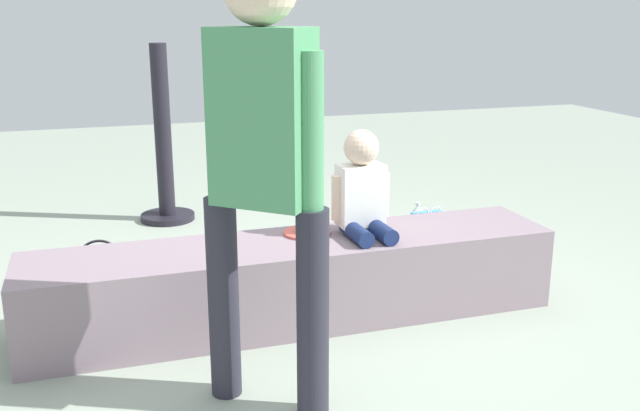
{
  "coord_description": "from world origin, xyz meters",
  "views": [
    {
      "loc": [
        -0.84,
        -2.93,
        1.39
      ],
      "look_at": [
        0.01,
        -0.31,
        0.63
      ],
      "focal_mm": 40.07,
      "sensor_mm": 36.0,
      "label": 1
    }
  ],
  "objects": [
    {
      "name": "ground_plane",
      "position": [
        0.0,
        0.0,
        0.0
      ],
      "size": [
        12.0,
        12.0,
        0.0
      ],
      "primitive_type": "plane",
      "color": "#939F8F"
    },
    {
      "name": "concrete_ledge",
      "position": [
        0.0,
        0.0,
        0.19
      ],
      "size": [
        2.4,
        0.47,
        0.38
      ],
      "primitive_type": "cube",
      "color": "gray",
      "rests_on": "ground_plane"
    },
    {
      "name": "child_seated",
      "position": [
        0.32,
        0.02,
        0.59
      ],
      "size": [
        0.28,
        0.32,
        0.48
      ],
      "color": "navy",
      "rests_on": "concrete_ledge"
    },
    {
      "name": "adult_standing",
      "position": [
        -0.3,
        -0.66,
        0.95
      ],
      "size": [
        0.38,
        0.36,
        1.58
      ],
      "color": "#272631",
      "rests_on": "ground_plane"
    },
    {
      "name": "cake_plate",
      "position": [
        0.08,
        0.09,
        0.4
      ],
      "size": [
        0.22,
        0.22,
        0.07
      ],
      "color": "#E0594C",
      "rests_on": "concrete_ledge"
    },
    {
      "name": "gift_bag",
      "position": [
        0.97,
        0.59,
        0.13
      ],
      "size": [
        0.18,
        0.11,
        0.3
      ],
      "color": "#4C99E0",
      "rests_on": "ground_plane"
    },
    {
      "name": "railing_post",
      "position": [
        -0.38,
        1.81,
        0.45
      ],
      "size": [
        0.36,
        0.36,
        1.17
      ],
      "color": "black",
      "rests_on": "ground_plane"
    },
    {
      "name": "water_bottle_near_gift",
      "position": [
        0.57,
        0.79,
        0.08
      ],
      "size": [
        0.07,
        0.07,
        0.19
      ],
      "color": "silver",
      "rests_on": "ground_plane"
    },
    {
      "name": "water_bottle_far_side",
      "position": [
        1.05,
        0.92,
        0.11
      ],
      "size": [
        0.06,
        0.06,
        0.23
      ],
      "color": "silver",
      "rests_on": "ground_plane"
    },
    {
      "name": "party_cup_red",
      "position": [
        -0.9,
        0.91,
        0.06
      ],
      "size": [
        0.08,
        0.08,
        0.12
      ],
      "primitive_type": "cylinder",
      "color": "red",
      "rests_on": "ground_plane"
    },
    {
      "name": "handbag_black_leather",
      "position": [
        -0.85,
        0.39,
        0.13
      ],
      "size": [
        0.27,
        0.13,
        0.35
      ],
      "color": "black",
      "rests_on": "ground_plane"
    }
  ]
}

